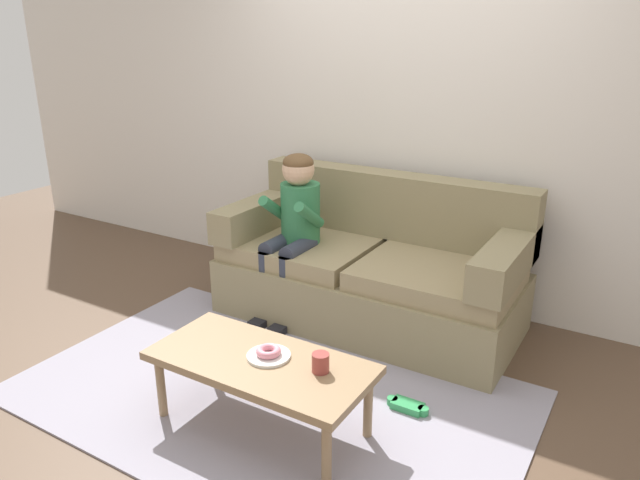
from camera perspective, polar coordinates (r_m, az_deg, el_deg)
ground at (r=3.48m, az=-2.45°, el=-12.62°), size 10.00×10.00×0.00m
wall_back at (r=4.20m, az=8.13°, el=13.24°), size 8.00×0.10×2.80m
area_rug at (r=3.30m, az=-4.92°, el=-14.48°), size 2.65×1.63×0.01m
couch at (r=3.95m, az=4.97°, el=-2.94°), size 1.94×0.90×0.94m
coffee_table at (r=2.90m, az=-5.72°, el=-11.96°), size 1.08×0.51×0.38m
person_child at (r=3.89m, az=-2.51°, el=1.90°), size 0.34×0.58×1.10m
plate at (r=2.88m, az=-4.95°, el=-11.00°), size 0.21×0.21×0.01m
donut at (r=2.87m, az=-4.96°, el=-10.57°), size 0.17×0.17×0.04m
mug at (r=2.75m, az=0.06°, el=-11.69°), size 0.08×0.08×0.09m
toy_controller at (r=3.19m, az=8.38°, el=-15.56°), size 0.23×0.09×0.05m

